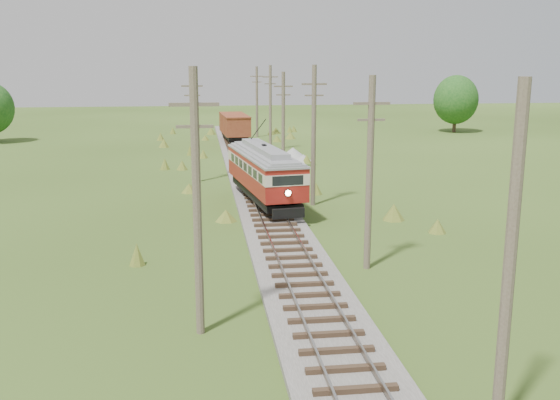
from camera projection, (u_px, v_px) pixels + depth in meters
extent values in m
cube|color=#605B54|center=(260.00, 195.00, 43.28)|extent=(3.60, 96.00, 0.25)
cube|color=#726659|center=(249.00, 190.00, 43.12)|extent=(0.08, 96.00, 0.17)
cube|color=#726659|center=(270.00, 190.00, 43.30)|extent=(0.08, 96.00, 0.17)
cube|color=#2D2116|center=(260.00, 192.00, 43.24)|extent=(2.40, 96.00, 0.16)
cube|color=black|center=(264.00, 192.00, 40.13)|extent=(3.53, 10.32, 0.41)
cube|color=maroon|center=(264.00, 178.00, 39.93)|extent=(4.03, 11.25, 1.01)
cube|color=beige|center=(264.00, 165.00, 39.75)|extent=(4.06, 11.30, 0.64)
cube|color=black|center=(264.00, 165.00, 39.75)|extent=(4.02, 10.82, 0.50)
cube|color=maroon|center=(264.00, 158.00, 39.65)|extent=(4.03, 11.25, 0.27)
cube|color=gray|center=(264.00, 153.00, 39.59)|extent=(4.10, 11.36, 0.35)
cube|color=gray|center=(264.00, 149.00, 39.52)|extent=(2.26, 8.33, 0.37)
sphere|color=#FFF2BF|center=(288.00, 193.00, 34.64)|extent=(0.33, 0.33, 0.33)
cylinder|color=black|center=(258.00, 130.00, 40.85)|extent=(0.63, 4.24, 1.77)
cylinder|color=black|center=(270.00, 207.00, 36.04)|extent=(0.21, 0.74, 0.73)
cylinder|color=black|center=(293.00, 206.00, 36.39)|extent=(0.21, 0.74, 0.73)
cylinder|color=black|center=(241.00, 182.00, 43.88)|extent=(0.21, 0.74, 0.73)
cylinder|color=black|center=(260.00, 181.00, 44.23)|extent=(0.21, 0.74, 0.73)
cube|color=black|center=(235.00, 136.00, 71.85)|extent=(2.60, 7.55, 0.52)
cube|color=maroon|center=(234.00, 124.00, 71.58)|extent=(3.19, 8.41, 2.07)
cube|color=maroon|center=(234.00, 115.00, 71.34)|extent=(3.25, 8.58, 0.12)
cylinder|color=black|center=(230.00, 138.00, 69.32)|extent=(0.17, 0.83, 0.83)
cylinder|color=black|center=(244.00, 137.00, 69.61)|extent=(0.17, 0.83, 0.83)
cylinder|color=black|center=(226.00, 133.00, 74.08)|extent=(0.17, 0.83, 0.83)
cylinder|color=black|center=(239.00, 133.00, 74.36)|extent=(0.17, 0.83, 0.83)
cone|color=gray|center=(293.00, 154.00, 59.22)|extent=(3.37, 3.37, 1.26)
cone|color=gray|center=(303.00, 158.00, 58.36)|extent=(1.90, 1.90, 0.74)
cylinder|color=brown|center=(509.00, 267.00, 14.67)|extent=(0.30, 0.30, 8.80)
cylinder|color=brown|center=(370.00, 175.00, 27.31)|extent=(0.30, 0.30, 8.60)
cube|color=brown|center=(372.00, 103.00, 26.64)|extent=(1.60, 0.12, 0.12)
cube|color=brown|center=(371.00, 120.00, 26.79)|extent=(1.20, 0.10, 0.10)
cylinder|color=brown|center=(314.00, 136.00, 39.84)|extent=(0.30, 0.30, 9.00)
cube|color=brown|center=(314.00, 84.00, 39.13)|extent=(1.60, 0.12, 0.12)
cube|color=brown|center=(314.00, 95.00, 39.28)|extent=(1.20, 0.10, 0.10)
cylinder|color=brown|center=(283.00, 122.00, 52.47)|extent=(0.30, 0.30, 8.40)
cube|color=brown|center=(283.00, 86.00, 51.83)|extent=(1.60, 0.12, 0.12)
cube|color=brown|center=(283.00, 95.00, 51.98)|extent=(1.20, 0.10, 0.10)
cylinder|color=brown|center=(270.00, 109.00, 65.06)|extent=(0.30, 0.30, 8.90)
cube|color=brown|center=(270.00, 77.00, 64.36)|extent=(1.60, 0.12, 0.12)
cube|color=brown|center=(270.00, 84.00, 64.51)|extent=(1.20, 0.10, 0.10)
cylinder|color=brown|center=(257.00, 102.00, 77.65)|extent=(0.30, 0.30, 8.70)
cube|color=brown|center=(257.00, 76.00, 76.97)|extent=(1.60, 0.12, 0.12)
cube|color=brown|center=(257.00, 82.00, 77.12)|extent=(1.20, 0.10, 0.10)
cylinder|color=brown|center=(197.00, 206.00, 20.51)|extent=(0.30, 0.30, 9.00)
cube|color=brown|center=(194.00, 105.00, 19.80)|extent=(1.60, 0.12, 0.12)
cube|color=brown|center=(195.00, 127.00, 19.95)|extent=(1.20, 0.10, 0.10)
cylinder|color=brown|center=(193.00, 127.00, 47.63)|extent=(0.30, 0.30, 8.60)
cube|color=brown|center=(192.00, 86.00, 46.97)|extent=(1.60, 0.12, 0.12)
cube|color=brown|center=(192.00, 95.00, 47.12)|extent=(1.20, 0.10, 0.10)
cylinder|color=#38281C|center=(454.00, 123.00, 83.62)|extent=(0.50, 0.50, 2.52)
ellipsoid|color=#144516|center=(456.00, 100.00, 82.96)|extent=(5.88, 5.88, 6.47)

